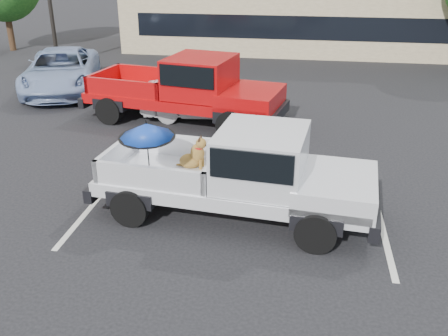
{
  "coord_description": "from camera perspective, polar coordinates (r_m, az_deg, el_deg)",
  "views": [
    {
      "loc": [
        1.27,
        -7.57,
        5.07
      ],
      "look_at": [
        -0.07,
        0.77,
        1.3
      ],
      "focal_mm": 40.0,
      "sensor_mm": 36.0,
      "label": 1
    }
  ],
  "objects": [
    {
      "name": "blue_suv",
      "position": [
        20.11,
        -18.09,
        10.53
      ],
      "size": [
        4.12,
        5.99,
        1.52
      ],
      "primitive_type": "imported",
      "rotation": [
        0.0,
        0.0,
        0.32
      ],
      "color": "#8097C0",
      "rests_on": "ground"
    },
    {
      "name": "silver_sedan",
      "position": [
        15.92,
        -1.48,
        8.17
      ],
      "size": [
        4.44,
        1.95,
        1.42
      ],
      "primitive_type": "imported",
      "rotation": [
        0.0,
        0.0,
        1.68
      ],
      "color": "silver",
      "rests_on": "ground"
    },
    {
      "name": "stripe_right",
      "position": [
        10.96,
        17.18,
        -4.64
      ],
      "size": [
        0.12,
        5.0,
        0.01
      ],
      "primitive_type": "cube",
      "color": "silver",
      "rests_on": "ground"
    },
    {
      "name": "silver_pickup",
      "position": [
        9.8,
        2.83,
        -0.18
      ],
      "size": [
        5.86,
        2.56,
        2.06
      ],
      "rotation": [
        0.0,
        0.0,
        -0.1
      ],
      "color": "black",
      "rests_on": "ground"
    },
    {
      "name": "red_pickup",
      "position": [
        15.41,
        -3.31,
        9.21
      ],
      "size": [
        6.55,
        3.28,
        2.06
      ],
      "rotation": [
        0.0,
        0.0,
        -0.19
      ],
      "color": "black",
      "rests_on": "ground"
    },
    {
      "name": "ground",
      "position": [
        9.2,
        -0.32,
        -9.4
      ],
      "size": [
        90.0,
        90.0,
        0.0
      ],
      "primitive_type": "plane",
      "color": "black",
      "rests_on": "ground"
    },
    {
      "name": "stripe_left",
      "position": [
        11.64,
        -13.41,
        -2.46
      ],
      "size": [
        0.12,
        5.0,
        0.01
      ],
      "primitive_type": "cube",
      "color": "silver",
      "rests_on": "ground"
    }
  ]
}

